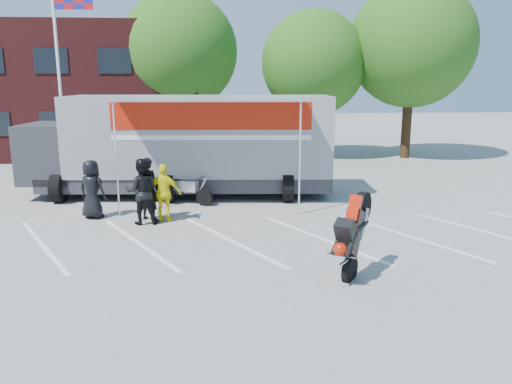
{
  "coord_description": "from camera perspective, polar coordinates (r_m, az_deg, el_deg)",
  "views": [
    {
      "loc": [
        -0.14,
        -11.49,
        4.14
      ],
      "look_at": [
        0.86,
        1.0,
        1.3
      ],
      "focal_mm": 35.0,
      "sensor_mm": 36.0,
      "label": 1
    }
  ],
  "objects": [
    {
      "name": "office_building",
      "position": [
        31.1,
        -23.48,
        10.57
      ],
      "size": [
        18.0,
        8.0,
        7.0
      ],
      "primitive_type": "cube",
      "color": "#4E1919",
      "rests_on": "ground"
    },
    {
      "name": "tree_left",
      "position": [
        27.59,
        -8.76,
        15.6
      ],
      "size": [
        6.12,
        6.12,
        8.64
      ],
      "color": "#382314",
      "rests_on": "ground"
    },
    {
      "name": "parked_motorcycle",
      "position": [
        17.13,
        -7.87,
        -1.33
      ],
      "size": [
        2.06,
        1.48,
        1.03
      ],
      "primitive_type": null,
      "rotation": [
        0.0,
        0.0,
        1.1
      ],
      "color": "silver",
      "rests_on": "ground"
    },
    {
      "name": "tree_right",
      "position": [
        27.95,
        17.38,
        15.78
      ],
      "size": [
        6.46,
        6.46,
        9.12
      ],
      "color": "#382314",
      "rests_on": "ground"
    },
    {
      "name": "spectator_leather_c",
      "position": [
        14.8,
        -12.91,
        0.06
      ],
      "size": [
        0.98,
        0.78,
        1.93
      ],
      "primitive_type": "imported",
      "rotation": [
        0.0,
        0.0,
        3.2
      ],
      "color": "black",
      "rests_on": "ground"
    },
    {
      "name": "transporter_truck",
      "position": [
        18.44,
        -7.76,
        -0.32
      ],
      "size": [
        11.57,
        6.17,
        3.57
      ],
      "primitive_type": null,
      "rotation": [
        0.0,
        0.0,
        -0.07
      ],
      "color": "gray",
      "rests_on": "ground"
    },
    {
      "name": "flagpole",
      "position": [
        22.36,
        -21.1,
        14.29
      ],
      "size": [
        1.61,
        0.12,
        8.0
      ],
      "color": "white",
      "rests_on": "ground"
    },
    {
      "name": "spectator_leather_a",
      "position": [
        15.84,
        -18.24,
        0.3
      ],
      "size": [
        1.03,
        0.88,
        1.79
      ],
      "primitive_type": "imported",
      "rotation": [
        0.0,
        0.0,
        2.71
      ],
      "color": "black",
      "rests_on": "ground"
    },
    {
      "name": "stunt_bike_rider",
      "position": [
        11.4,
        11.68,
        -8.81
      ],
      "size": [
        1.63,
        1.83,
        1.99
      ],
      "primitive_type": null,
      "rotation": [
        0.0,
        0.0,
        -0.63
      ],
      "color": "black",
      "rests_on": "ground"
    },
    {
      "name": "ground",
      "position": [
        12.21,
        -3.67,
        -7.07
      ],
      "size": [
        100.0,
        100.0,
        0.0
      ],
      "primitive_type": "plane",
      "color": "gray",
      "rests_on": "ground"
    },
    {
      "name": "tree_mid",
      "position": [
        26.99,
        6.61,
        14.4
      ],
      "size": [
        5.44,
        5.44,
        7.68
      ],
      "color": "#382314",
      "rests_on": "ground"
    },
    {
      "name": "spectator_hivis",
      "position": [
        14.92,
        -10.43,
        -0.12
      ],
      "size": [
        1.08,
        0.64,
        1.73
      ],
      "primitive_type": "imported",
      "rotation": [
        0.0,
        0.0,
        2.92
      ],
      "color": "#FEF20D",
      "rests_on": "ground"
    },
    {
      "name": "parking_bay_lines",
      "position": [
        13.15,
        -3.75,
        -5.57
      ],
      "size": [
        18.09,
        13.33,
        0.01
      ],
      "primitive_type": "cube",
      "rotation": [
        0.0,
        0.0,
        0.52
      ],
      "color": "white",
      "rests_on": "ground"
    },
    {
      "name": "spectator_leather_b",
      "position": [
        15.19,
        -12.22,
        0.36
      ],
      "size": [
        0.82,
        0.7,
        1.9
      ],
      "primitive_type": "imported",
      "rotation": [
        0.0,
        0.0,
        2.71
      ],
      "color": "black",
      "rests_on": "ground"
    }
  ]
}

